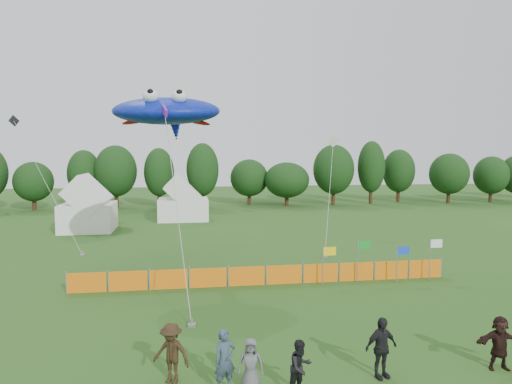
{
  "coord_description": "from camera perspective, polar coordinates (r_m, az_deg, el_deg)",
  "views": [
    {
      "loc": [
        -3.01,
        -13.67,
        6.92
      ],
      "look_at": [
        0.0,
        6.0,
        5.2
      ],
      "focal_mm": 32.0,
      "sensor_mm": 36.0,
      "label": 1
    }
  ],
  "objects": [
    {
      "name": "ground",
      "position": [
        15.62,
        3.58,
        -21.37
      ],
      "size": [
        160.0,
        160.0,
        0.0
      ],
      "primitive_type": "plane",
      "color": "#234C16",
      "rests_on": "ground"
    },
    {
      "name": "treeline",
      "position": [
        58.85,
        -4.2,
        2.25
      ],
      "size": [
        104.57,
        8.78,
        8.36
      ],
      "color": "#382314",
      "rests_on": "ground"
    },
    {
      "name": "tent_left",
      "position": [
        43.09,
        -20.25,
        -1.91
      ],
      "size": [
        4.53,
        4.53,
        3.99
      ],
      "color": "white",
      "rests_on": "ground"
    },
    {
      "name": "tent_right",
      "position": [
        47.46,
        -9.09,
        -1.29
      ],
      "size": [
        5.12,
        4.09,
        3.61
      ],
      "color": "white",
      "rests_on": "ground"
    },
    {
      "name": "barrier_fence",
      "position": [
        24.31,
        1.19,
        -10.37
      ],
      "size": [
        19.9,
        0.06,
        1.0
      ],
      "color": "orange",
      "rests_on": "ground"
    },
    {
      "name": "flag_row",
      "position": [
        25.43,
        15.31,
        -7.72
      ],
      "size": [
        6.73,
        0.53,
        2.23
      ],
      "color": "gray",
      "rests_on": "ground"
    },
    {
      "name": "spectator_a",
      "position": [
        14.12,
        -3.91,
        -20.24
      ],
      "size": [
        0.78,
        0.66,
        1.83
      ],
      "primitive_type": "imported",
      "rotation": [
        0.0,
        0.0,
        0.38
      ],
      "color": "#334255",
      "rests_on": "ground"
    },
    {
      "name": "spectator_b",
      "position": [
        14.02,
        5.59,
        -20.97
      ],
      "size": [
        0.97,
        0.89,
        1.6
      ],
      "primitive_type": "imported",
      "rotation": [
        0.0,
        0.0,
        0.47
      ],
      "color": "black",
      "rests_on": "ground"
    },
    {
      "name": "spectator_c",
      "position": [
        14.73,
        -10.55,
        -19.2
      ],
      "size": [
        1.36,
        1.15,
        1.83
      ],
      "primitive_type": "imported",
      "rotation": [
        0.0,
        0.0,
        -0.48
      ],
      "color": "black",
      "rests_on": "ground"
    },
    {
      "name": "spectator_d",
      "position": [
        15.28,
        15.38,
        -18.24
      ],
      "size": [
        1.19,
        0.7,
        1.9
      ],
      "primitive_type": "imported",
      "rotation": [
        0.0,
        0.0,
        0.22
      ],
      "color": "black",
      "rests_on": "ground"
    },
    {
      "name": "spectator_e",
      "position": [
        14.17,
        -0.69,
        -20.75
      ],
      "size": [
        0.82,
        0.59,
        1.55
      ],
      "primitive_type": "imported",
      "rotation": [
        0.0,
        0.0,
        -0.13
      ],
      "color": "#56575C",
      "rests_on": "ground"
    },
    {
      "name": "spectator_f",
      "position": [
        17.18,
        28.19,
        -16.3
      ],
      "size": [
        1.67,
        0.81,
        1.73
      ],
      "primitive_type": "imported",
      "rotation": [
        0.0,
        0.0,
        -0.19
      ],
      "color": "black",
      "rests_on": "ground"
    },
    {
      "name": "stingray_kite",
      "position": [
        26.17,
        -11.02,
        9.78
      ],
      "size": [
        6.37,
        15.71,
        10.25
      ],
      "color": "#0D23C3",
      "rests_on": "ground"
    },
    {
      "name": "small_kite_white",
      "position": [
        38.23,
        9.41,
        3.15
      ],
      "size": [
        4.76,
        10.97,
        8.66
      ],
      "color": "silver",
      "rests_on": "ground"
    },
    {
      "name": "small_kite_dark",
      "position": [
        36.96,
        -25.49,
        2.53
      ],
      "size": [
        6.68,
        6.39,
        9.83
      ],
      "color": "black",
      "rests_on": "ground"
    }
  ]
}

